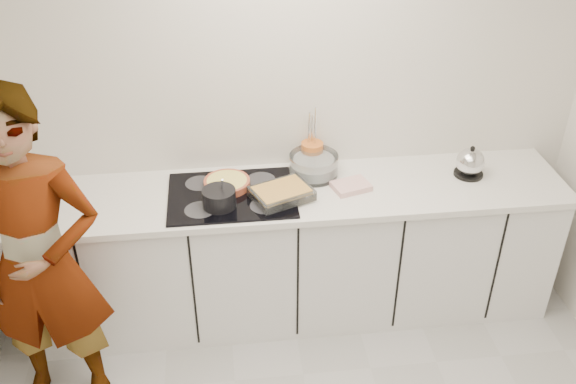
{
  "coord_description": "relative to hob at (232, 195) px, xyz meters",
  "views": [
    {
      "loc": [
        -0.39,
        -1.83,
        2.91
      ],
      "look_at": [
        -0.05,
        1.05,
        1.05
      ],
      "focal_mm": 40.0,
      "sensor_mm": 36.0,
      "label": 1
    }
  ],
  "objects": [
    {
      "name": "wall_back",
      "position": [
        0.35,
        0.34,
        0.38
      ],
      "size": [
        3.6,
        0.0,
        2.6
      ],
      "primitive_type": "cube",
      "color": "silver",
      "rests_on": "ground"
    },
    {
      "name": "base_cabinets",
      "position": [
        0.35,
        0.02,
        -0.48
      ],
      "size": [
        3.2,
        0.58,
        0.87
      ],
      "primitive_type": "cube",
      "color": "white",
      "rests_on": "floor"
    },
    {
      "name": "countertop",
      "position": [
        0.35,
        0.02,
        -0.03
      ],
      "size": [
        3.24,
        0.64,
        0.04
      ],
      "primitive_type": "cube",
      "color": "white",
      "rests_on": "base_cabinets"
    },
    {
      "name": "hob",
      "position": [
        0.0,
        0.0,
        0.0
      ],
      "size": [
        0.72,
        0.54,
        0.01
      ],
      "primitive_type": "cube",
      "color": "black",
      "rests_on": "countertop"
    },
    {
      "name": "tart_dish",
      "position": [
        -0.02,
        0.09,
        0.03
      ],
      "size": [
        0.33,
        0.33,
        0.04
      ],
      "color": "#AB4B30",
      "rests_on": "hob"
    },
    {
      "name": "saucepan",
      "position": [
        -0.07,
        -0.11,
        0.06
      ],
      "size": [
        0.21,
        0.21,
        0.18
      ],
      "color": "black",
      "rests_on": "hob"
    },
    {
      "name": "baking_dish",
      "position": [
        0.28,
        -0.07,
        0.04
      ],
      "size": [
        0.39,
        0.34,
        0.06
      ],
      "color": "silver",
      "rests_on": "hob"
    },
    {
      "name": "mixing_bowl",
      "position": [
        0.5,
        0.18,
        0.06
      ],
      "size": [
        0.36,
        0.36,
        0.14
      ],
      "color": "silver",
      "rests_on": "countertop"
    },
    {
      "name": "tea_towel",
      "position": [
        0.69,
        0.0,
        0.01
      ],
      "size": [
        0.24,
        0.2,
        0.03
      ],
      "primitive_type": "cube",
      "rotation": [
        0.0,
        0.0,
        0.29
      ],
      "color": "white",
      "rests_on": "countertop"
    },
    {
      "name": "kettle",
      "position": [
        1.43,
        0.07,
        0.08
      ],
      "size": [
        0.21,
        0.21,
        0.2
      ],
      "color": "black",
      "rests_on": "countertop"
    },
    {
      "name": "utensil_crock",
      "position": [
        0.5,
        0.27,
        0.08
      ],
      "size": [
        0.17,
        0.17,
        0.17
      ],
      "primitive_type": "cylinder",
      "rotation": [
        0.0,
        0.0,
        0.3
      ],
      "color": "orange",
      "rests_on": "countertop"
    },
    {
      "name": "cook",
      "position": [
        -0.96,
        -0.51,
        0.0
      ],
      "size": [
        0.71,
        0.5,
        1.84
      ],
      "primitive_type": "imported",
      "rotation": [
        0.0,
        0.0,
        -0.09
      ],
      "color": "white",
      "rests_on": "floor"
    }
  ]
}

